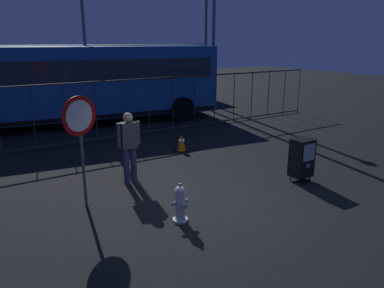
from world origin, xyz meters
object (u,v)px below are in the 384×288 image
street_light_near_right (206,13)px  fire_hydrant (180,204)px  stop_sign (80,129)px  pedestrian (129,144)px  street_light_near_left (83,14)px  newspaper_box_primary (302,158)px  street_light_far_left (214,3)px  bus_near (84,80)px  bus_far (110,69)px  traffic_cone (182,143)px

street_light_near_right → fire_hydrant: bearing=-126.3°
stop_sign → pedestrian: 1.56m
street_light_near_left → newspaper_box_primary: bearing=-79.3°
newspaper_box_primary → street_light_far_left: 9.86m
street_light_near_left → street_light_far_left: bearing=-19.1°
street_light_near_left → street_light_near_right: (6.34, 0.41, 0.31)m
newspaper_box_primary → street_light_far_left: (3.32, 8.27, 4.22)m
stop_sign → bus_near: size_ratio=0.21×
newspaper_box_primary → street_light_near_left: bearing=100.7°
stop_sign → bus_far: 13.53m
street_light_near_left → street_light_near_right: bearing=3.7°
newspaper_box_primary → bus_near: size_ratio=0.09×
stop_sign → bus_near: bearing=73.1°
street_light_near_right → street_light_far_left: (-1.11, -2.23, 0.23)m
stop_sign → fire_hydrant: bearing=-51.1°
bus_far → traffic_cone: bearing=-98.4°
bus_near → street_light_near_left: bearing=74.1°
bus_near → bus_far: size_ratio=1.02×
bus_near → street_light_far_left: (5.72, -0.71, 3.08)m
traffic_cone → bus_near: (-1.23, 5.42, 1.45)m
stop_sign → street_light_far_left: street_light_far_left is taller
street_light_near_left → traffic_cone: bearing=-83.4°
bus_far → street_light_near_right: 5.92m
stop_sign → street_light_near_right: street_light_near_right is taller
newspaper_box_primary → bus_near: 9.37m
fire_hydrant → traffic_cone: fire_hydrant is taller
newspaper_box_primary → street_light_near_right: bearing=67.1°
newspaper_box_primary → street_light_near_left: (-1.91, 10.09, 3.69)m
pedestrian → traffic_cone: 2.86m
bus_near → bus_far: 5.64m
fire_hydrant → pedestrian: bearing=90.5°
fire_hydrant → street_light_near_right: bearing=53.7°
newspaper_box_primary → street_light_near_right: size_ratio=0.13×
street_light_near_left → street_light_far_left: (5.23, -1.81, 0.53)m
pedestrian → bus_far: bearing=71.6°
newspaper_box_primary → pedestrian: size_ratio=0.61×
street_light_near_right → bus_near: bearing=-167.5°
pedestrian → traffic_cone: (2.30, 1.55, -0.69)m
stop_sign → bus_near: bus_near is taller
stop_sign → street_light_far_left: bearing=40.8°
newspaper_box_primary → traffic_cone: 3.76m
stop_sign → pedestrian: stop_sign is taller
newspaper_box_primary → street_light_near_left: size_ratio=0.14×
fire_hydrant → newspaper_box_primary: bearing=3.8°
newspaper_box_primary → stop_sign: (-4.71, 1.34, 1.03)m
street_light_near_left → stop_sign: bearing=-107.7°
stop_sign → street_light_near_right: size_ratio=0.28×
pedestrian → street_light_far_left: bearing=42.7°
bus_near → traffic_cone: bearing=-69.4°
stop_sign → traffic_cone: stop_sign is taller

